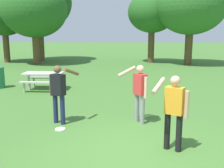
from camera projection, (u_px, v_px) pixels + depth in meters
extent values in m
plane|color=#447530|center=(133.00, 152.00, 5.67)|extent=(120.00, 120.00, 0.00)
cylinder|color=black|center=(179.00, 133.00, 5.63)|extent=(0.13, 0.13, 0.82)
cylinder|color=black|center=(167.00, 131.00, 5.76)|extent=(0.13, 0.13, 0.82)
cube|color=orange|center=(174.00, 101.00, 5.56)|extent=(0.44, 0.37, 0.58)
sphere|color=tan|center=(175.00, 81.00, 5.48)|extent=(0.21, 0.21, 0.21)
cylinder|color=tan|center=(187.00, 105.00, 5.44)|extent=(0.09, 0.09, 0.58)
cylinder|color=tan|center=(159.00, 86.00, 5.40)|extent=(0.35, 0.55, 0.28)
cylinder|color=#1E234C|center=(56.00, 109.00, 7.43)|extent=(0.13, 0.13, 0.82)
cylinder|color=#1E234C|center=(63.00, 110.00, 7.30)|extent=(0.13, 0.13, 0.82)
cube|color=black|center=(58.00, 85.00, 7.23)|extent=(0.44, 0.37, 0.58)
sphere|color=brown|center=(57.00, 69.00, 7.15)|extent=(0.21, 0.21, 0.21)
cylinder|color=brown|center=(51.00, 85.00, 7.37)|extent=(0.09, 0.09, 0.58)
cylinder|color=brown|center=(72.00, 72.00, 7.26)|extent=(0.35, 0.55, 0.28)
cylinder|color=gray|center=(142.00, 110.00, 7.32)|extent=(0.13, 0.13, 0.82)
cylinder|color=gray|center=(137.00, 107.00, 7.54)|extent=(0.13, 0.13, 0.82)
cube|color=#D83838|center=(140.00, 84.00, 7.29)|extent=(0.39, 0.44, 0.58)
sphere|color=beige|center=(140.00, 69.00, 7.21)|extent=(0.21, 0.21, 0.21)
cylinder|color=beige|center=(146.00, 88.00, 7.08)|extent=(0.09, 0.09, 0.58)
cylinder|color=beige|center=(127.00, 72.00, 7.31)|extent=(0.53, 0.40, 0.28)
cylinder|color=white|center=(60.00, 129.00, 6.97)|extent=(0.28, 0.28, 0.03)
cube|color=beige|center=(43.00, 73.00, 11.61)|extent=(1.71, 0.78, 0.06)
cube|color=#B6B2A8|center=(39.00, 82.00, 11.10)|extent=(1.70, 0.28, 0.05)
cube|color=#B6B2A8|center=(48.00, 78.00, 12.24)|extent=(1.70, 0.28, 0.05)
cylinder|color=#B6B2A8|center=(29.00, 82.00, 11.73)|extent=(0.11, 0.11, 0.71)
cylinder|color=#B6B2A8|center=(24.00, 88.00, 11.19)|extent=(0.09, 0.09, 0.41)
cylinder|color=#B6B2A8|center=(34.00, 82.00, 12.32)|extent=(0.09, 0.09, 0.41)
cylinder|color=#B6B2A8|center=(58.00, 82.00, 11.65)|extent=(0.11, 0.11, 0.71)
cylinder|color=#B6B2A8|center=(55.00, 88.00, 11.11)|extent=(0.09, 0.09, 0.41)
cylinder|color=#B6B2A8|center=(62.00, 83.00, 12.24)|extent=(0.09, 0.09, 0.41)
cylinder|color=brown|center=(6.00, 46.00, 22.02)|extent=(0.50, 0.50, 2.73)
ellipsoid|color=#21511E|center=(4.00, 17.00, 21.57)|extent=(3.57, 3.57, 3.04)
cylinder|color=brown|center=(41.00, 41.00, 22.90)|extent=(0.58, 0.58, 3.44)
ellipsoid|color=#21511E|center=(39.00, 2.00, 22.27)|extent=(5.56, 5.56, 4.73)
cylinder|color=brown|center=(36.00, 46.00, 20.69)|extent=(0.56, 0.56, 2.82)
ellipsoid|color=#286023|center=(34.00, 9.00, 20.15)|extent=(5.02, 5.02, 4.27)
cylinder|color=brown|center=(151.00, 44.00, 21.81)|extent=(0.52, 0.52, 3.02)
ellipsoid|color=#286023|center=(152.00, 12.00, 21.31)|extent=(3.90, 3.90, 3.32)
cylinder|color=brown|center=(189.00, 45.00, 20.30)|extent=(0.58, 0.58, 3.10)
ellipsoid|color=#33702D|center=(191.00, 4.00, 19.71)|extent=(5.40, 5.40, 4.59)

